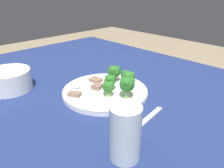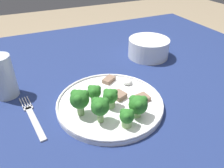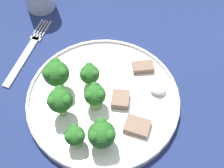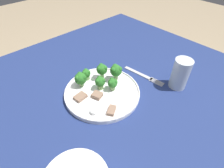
# 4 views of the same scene
# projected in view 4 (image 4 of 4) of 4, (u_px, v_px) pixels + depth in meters

# --- Properties ---
(table) EXTENTS (1.35, 1.19, 0.75)m
(table) POSITION_uv_depth(u_px,v_px,m) (106.00, 124.00, 0.66)
(table) COLOR navy
(table) RESTS_ON ground_plane
(dinner_plate) EXTENTS (0.28, 0.28, 0.02)m
(dinner_plate) POSITION_uv_depth(u_px,v_px,m) (102.00, 92.00, 0.66)
(dinner_plate) COLOR white
(dinner_plate) RESTS_ON table
(fork) EXTENTS (0.04, 0.19, 0.00)m
(fork) POSITION_uv_depth(u_px,v_px,m) (143.00, 75.00, 0.74)
(fork) COLOR #B2B2B7
(fork) RESTS_ON table
(drinking_glass) EXTENTS (0.07, 0.07, 0.12)m
(drinking_glass) POSITION_uv_depth(u_px,v_px,m) (180.00, 75.00, 0.66)
(drinking_glass) COLOR silver
(drinking_glass) RESTS_ON table
(broccoli_floret_near_rim_left) EXTENTS (0.04, 0.04, 0.05)m
(broccoli_floret_near_rim_left) POSITION_uv_depth(u_px,v_px,m) (113.00, 83.00, 0.64)
(broccoli_floret_near_rim_left) COLOR #7FA866
(broccoli_floret_near_rim_left) RESTS_ON dinner_plate
(broccoli_floret_center_left) EXTENTS (0.03, 0.03, 0.05)m
(broccoli_floret_center_left) POSITION_uv_depth(u_px,v_px,m) (86.00, 74.00, 0.69)
(broccoli_floret_center_left) COLOR #7FA866
(broccoli_floret_center_left) RESTS_ON dinner_plate
(broccoli_floret_back_left) EXTENTS (0.05, 0.05, 0.07)m
(broccoli_floret_back_left) POSITION_uv_depth(u_px,v_px,m) (116.00, 71.00, 0.67)
(broccoli_floret_back_left) COLOR #7FA866
(broccoli_floret_back_left) RESTS_ON dinner_plate
(broccoli_floret_front_left) EXTENTS (0.04, 0.04, 0.07)m
(broccoli_floret_front_left) POSITION_uv_depth(u_px,v_px,m) (102.00, 69.00, 0.68)
(broccoli_floret_front_left) COLOR #7FA866
(broccoli_floret_front_left) RESTS_ON dinner_plate
(broccoli_floret_center_back) EXTENTS (0.04, 0.04, 0.05)m
(broccoli_floret_center_back) POSITION_uv_depth(u_px,v_px,m) (100.00, 82.00, 0.65)
(broccoli_floret_center_back) COLOR #7FA866
(broccoli_floret_center_back) RESTS_ON dinner_plate
(broccoli_floret_mid_cluster) EXTENTS (0.05, 0.05, 0.06)m
(broccoli_floret_mid_cluster) POSITION_uv_depth(u_px,v_px,m) (81.00, 78.00, 0.65)
(broccoli_floret_mid_cluster) COLOR #7FA866
(broccoli_floret_mid_cluster) RESTS_ON dinner_plate
(meat_slice_front_slice) EXTENTS (0.05, 0.04, 0.01)m
(meat_slice_front_slice) POSITION_uv_depth(u_px,v_px,m) (112.00, 110.00, 0.58)
(meat_slice_front_slice) COLOR #846651
(meat_slice_front_slice) RESTS_ON dinner_plate
(meat_slice_middle_slice) EXTENTS (0.05, 0.04, 0.01)m
(meat_slice_middle_slice) POSITION_uv_depth(u_px,v_px,m) (80.00, 97.00, 0.63)
(meat_slice_middle_slice) COLOR #846651
(meat_slice_middle_slice) RESTS_ON dinner_plate
(meat_slice_rear_slice) EXTENTS (0.04, 0.04, 0.01)m
(meat_slice_rear_slice) POSITION_uv_depth(u_px,v_px,m) (97.00, 95.00, 0.63)
(meat_slice_rear_slice) COLOR #846651
(meat_slice_rear_slice) RESTS_ON dinner_plate
(sauce_dollop) EXTENTS (0.03, 0.03, 0.02)m
(sauce_dollop) POSITION_uv_depth(u_px,v_px,m) (94.00, 111.00, 0.58)
(sauce_dollop) COLOR white
(sauce_dollop) RESTS_ON dinner_plate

